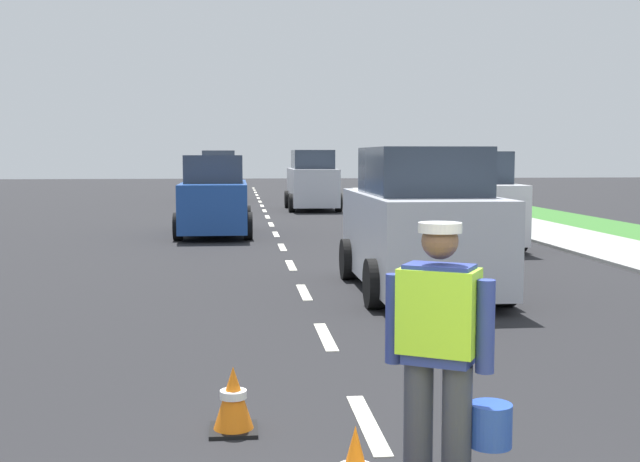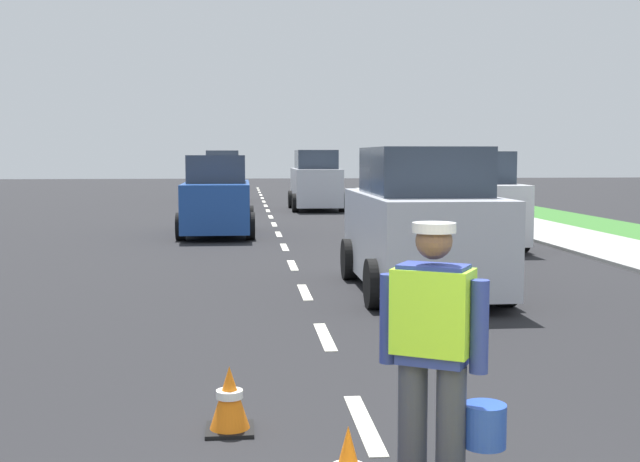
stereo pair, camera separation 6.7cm
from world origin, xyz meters
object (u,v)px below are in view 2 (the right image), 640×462
at_px(traffic_cone_near, 230,400).
at_px(road_worker, 437,346).
at_px(car_outgoing_ahead, 420,225).
at_px(car_parked_far, 467,202).
at_px(car_oncoming_third, 223,178).
at_px(car_outgoing_far, 316,182).
at_px(car_oncoming_second, 217,198).

bearing_deg(traffic_cone_near, road_worker, -45.05).
relative_size(road_worker, car_outgoing_ahead, 0.40).
height_order(road_worker, car_parked_far, car_parked_far).
xyz_separation_m(traffic_cone_near, car_oncoming_third, (-0.80, 31.04, 0.81)).
height_order(traffic_cone_near, car_oncoming_third, car_oncoming_third).
bearing_deg(car_outgoing_far, car_oncoming_third, 119.39).
relative_size(car_outgoing_ahead, car_oncoming_second, 0.99).
relative_size(car_oncoming_third, car_parked_far, 0.99).
distance_m(road_worker, car_outgoing_ahead, 7.42).
bearing_deg(car_parked_far, car_outgoing_ahead, -111.94).
distance_m(road_worker, car_outgoing_far, 25.86).
height_order(road_worker, car_oncoming_third, car_oncoming_third).
bearing_deg(car_parked_far, car_oncoming_second, 151.03).
bearing_deg(car_oncoming_third, car_parked_far, -72.55).
distance_m(car_outgoing_far, car_parked_far, 12.77).
bearing_deg(road_worker, car_outgoing_ahead, 78.23).
distance_m(car_outgoing_far, car_outgoing_ahead, 18.55).
bearing_deg(car_oncoming_second, traffic_cone_near, -87.88).
relative_size(road_worker, car_oncoming_third, 0.42).
relative_size(car_outgoing_ahead, car_parked_far, 1.03).
bearing_deg(car_oncoming_third, car_oncoming_second, -89.15).
height_order(car_outgoing_far, car_parked_far, car_outgoing_far).
height_order(traffic_cone_near, car_parked_far, car_parked_far).
xyz_separation_m(traffic_cone_near, car_parked_far, (5.19, 11.99, 0.75)).
distance_m(traffic_cone_near, car_parked_far, 13.09).
xyz_separation_m(road_worker, car_parked_far, (3.93, 13.26, 0.07)).
height_order(road_worker, car_outgoing_ahead, car_outgoing_ahead).
relative_size(traffic_cone_near, car_outgoing_ahead, 0.12).
height_order(car_outgoing_far, car_oncoming_third, car_oncoming_third).
distance_m(car_oncoming_third, car_parked_far, 19.96).
bearing_deg(car_outgoing_ahead, car_oncoming_second, 109.97).
relative_size(car_oncoming_third, car_oncoming_second, 0.95).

